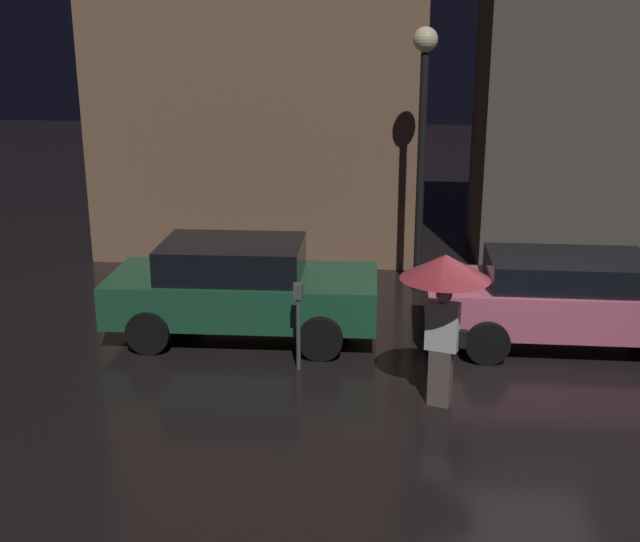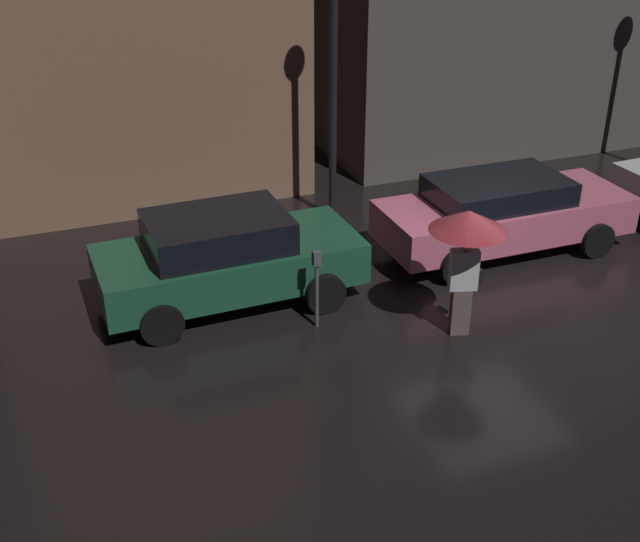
{
  "view_description": "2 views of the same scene",
  "coord_description": "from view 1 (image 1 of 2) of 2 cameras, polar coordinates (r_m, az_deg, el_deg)",
  "views": [
    {
      "loc": [
        -1.76,
        -10.21,
        4.58
      ],
      "look_at": [
        -2.76,
        0.26,
        1.38
      ],
      "focal_mm": 45.0,
      "sensor_mm": 36.0,
      "label": 1
    },
    {
      "loc": [
        -6.67,
        -9.61,
        6.36
      ],
      "look_at": [
        -3.0,
        0.03,
        0.95
      ],
      "focal_mm": 45.0,
      "sensor_mm": 36.0,
      "label": 2
    }
  ],
  "objects": [
    {
      "name": "parked_car_pink",
      "position": [
        12.48,
        17.72,
        -1.86
      ],
      "size": [
        4.49,
        1.88,
        1.37
      ],
      "rotation": [
        0.0,
        0.0,
        0.0
      ],
      "color": "#DB6684",
      "rests_on": "ground"
    },
    {
      "name": "parking_meter",
      "position": [
        11.02,
        -1.56,
        -3.26
      ],
      "size": [
        0.12,
        0.1,
        1.26
      ],
      "color": "#4C5154",
      "rests_on": "ground"
    },
    {
      "name": "pedestrian_with_umbrella",
      "position": [
        9.83,
        8.87,
        -0.87
      ],
      "size": [
        1.1,
        1.1,
        1.97
      ],
      "rotation": [
        0.0,
        0.0,
        2.85
      ],
      "color": "#66564C",
      "rests_on": "ground"
    },
    {
      "name": "parked_car_green",
      "position": [
        12.32,
        -5.63,
        -1.15
      ],
      "size": [
        4.11,
        1.92,
        1.49
      ],
      "rotation": [
        0.0,
        0.0,
        0.02
      ],
      "color": "#1E5638",
      "rests_on": "ground"
    },
    {
      "name": "street_lamp_near",
      "position": [
        14.02,
        7.32,
        11.07
      ],
      "size": [
        0.42,
        0.42,
        4.6
      ],
      "color": "black",
      "rests_on": "ground"
    },
    {
      "name": "ground_plane",
      "position": [
        11.32,
        14.03,
        -7.48
      ],
      "size": [
        60.0,
        60.0,
        0.0
      ],
      "primitive_type": "plane",
      "color": "black"
    }
  ]
}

